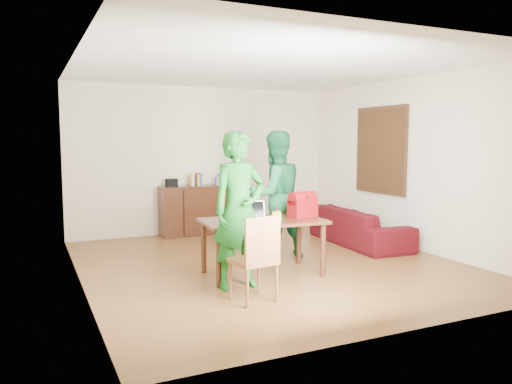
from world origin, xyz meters
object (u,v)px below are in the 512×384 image
person_far (275,195)px  bottle (277,216)px  table (263,226)px  person_near (239,210)px  sofa (359,226)px  laptop (254,218)px  chair (254,276)px  red_bag (303,207)px

person_far → bottle: 1.18m
table → person_near: person_near is taller
person_far → sofa: bearing=-172.9°
laptop → chair: bearing=-103.0°
table → chair: (-0.54, -0.92, -0.36)m
chair → laptop: 1.05m
table → person_far: 0.95m
chair → sofa: size_ratio=0.46×
chair → laptop: size_ratio=2.43×
chair → red_bag: red_bag is taller
table → red_bag: bearing=-0.3°
person_near → laptop: 0.48m
chair → person_far: 2.07m
table → laptop: laptop is taller
chair → bottle: size_ratio=4.88×
table → bottle: bottle is taller
person_far → laptop: person_far is taller
laptop → table: bearing=39.4°
sofa → person_near: bearing=121.2°
person_near → sofa: bearing=21.3°
red_bag → chair: bearing=-151.0°
bottle → red_bag: bearing=29.1°
chair → person_far: (1.08, 1.64, 0.66)m
table → red_bag: (0.56, -0.05, 0.22)m
table → red_bag: size_ratio=4.43×
laptop → sofa: bearing=36.5°
table → laptop: bearing=-148.2°
sofa → table: bearing=118.4°
table → person_far: (0.54, 0.72, 0.30)m
sofa → bottle: bearing=125.4°
table → person_near: (-0.49, -0.39, 0.29)m
red_bag → sofa: bearing=22.7°
person_far → sofa: person_far is taller
laptop → red_bag: bearing=14.6°
sofa → chair: bearing=128.7°
person_far → laptop: bearing=45.7°
table → red_bag: red_bag is taller
bottle → sofa: 2.69m
person_near → bottle: size_ratio=9.52×
table → sofa: 2.53m
person_far → sofa: 1.88m
person_near → laptop: bearing=36.8°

